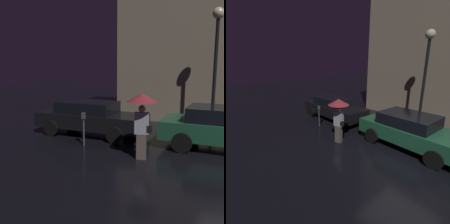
{
  "view_description": "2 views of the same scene",
  "coord_description": "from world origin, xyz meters",
  "views": [
    {
      "loc": [
        -0.43,
        -8.56,
        2.91
      ],
      "look_at": [
        -4.31,
        0.27,
        1.22
      ],
      "focal_mm": 45.0,
      "sensor_mm": 36.0,
      "label": 1
    },
    {
      "loc": [
        2.66,
        -5.51,
        3.59
      ],
      "look_at": [
        -4.14,
        0.35,
        0.98
      ],
      "focal_mm": 28.0,
      "sensor_mm": 36.0,
      "label": 2
    }
  ],
  "objects": [
    {
      "name": "building_facade_left",
      "position": [
        -2.72,
        6.5,
        4.75
      ],
      "size": [
        6.77,
        3.0,
        9.51
      ],
      "color": "gray",
      "rests_on": "ground"
    },
    {
      "name": "parked_car_black",
      "position": [
        -5.76,
        1.39,
        0.72
      ],
      "size": [
        4.46,
        1.88,
        1.37
      ],
      "rotation": [
        0.0,
        0.0,
        -0.0
      ],
      "color": "black",
      "rests_on": "ground"
    },
    {
      "name": "pedestrian_with_umbrella",
      "position": [
        -2.92,
        -0.66,
        1.56
      ],
      "size": [
        0.95,
        0.95,
        2.03
      ],
      "rotation": [
        0.0,
        0.0,
        3.37
      ],
      "color": "#66564C",
      "rests_on": "ground"
    },
    {
      "name": "parking_meter",
      "position": [
        -5.23,
        -0.14,
        0.74
      ],
      "size": [
        0.12,
        0.1,
        1.19
      ],
      "color": "#4C5154",
      "rests_on": "ground"
    },
    {
      "name": "street_lamp_near",
      "position": [
        -1.22,
        3.56,
        3.6
      ],
      "size": [
        0.46,
        0.46,
        5.05
      ],
      "color": "black",
      "rests_on": "ground"
    }
  ]
}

